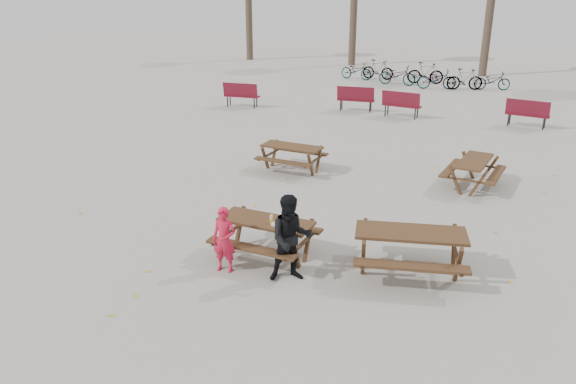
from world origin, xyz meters
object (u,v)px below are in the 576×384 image
at_px(picnic_table_north, 292,158).
at_px(picnic_table_far, 473,174).
at_px(food_tray, 277,225).
at_px(main_picnic_table, 266,229).
at_px(adult, 291,238).
at_px(picnic_table_east, 409,253).
at_px(child, 224,240).
at_px(soda_bottle, 271,220).

relative_size(picnic_table_north, picnic_table_far, 1.00).
xyz_separation_m(food_tray, picnic_table_far, (2.75, 5.90, -0.43)).
bearing_deg(main_picnic_table, adult, -36.31).
bearing_deg(picnic_table_east, picnic_table_north, 118.60).
bearing_deg(child, food_tray, 33.06).
distance_m(food_tray, picnic_table_east, 2.47).
bearing_deg(picnic_table_far, picnic_table_east, -179.71).
bearing_deg(picnic_table_far, adult, 165.02).
bearing_deg(picnic_table_far, soda_bottle, 158.24).
bearing_deg(main_picnic_table, picnic_table_north, 109.21).
relative_size(food_tray, picnic_table_north, 0.11).
relative_size(adult, picnic_table_north, 0.96).
bearing_deg(child, adult, 1.69).
bearing_deg(soda_bottle, adult, -38.52).
relative_size(main_picnic_table, food_tray, 10.00).
distance_m(adult, picnic_table_far, 6.74).
height_order(soda_bottle, picnic_table_far, soda_bottle).
distance_m(main_picnic_table, food_tray, 0.40).
bearing_deg(soda_bottle, picnic_table_far, 63.63).
bearing_deg(main_picnic_table, soda_bottle, -26.19).
distance_m(picnic_table_north, picnic_table_far, 4.85).
relative_size(adult, picnic_table_east, 0.82).
height_order(food_tray, adult, adult).
xyz_separation_m(main_picnic_table, picnic_table_east, (2.66, 0.50, -0.16)).
relative_size(child, picnic_table_north, 0.74).
distance_m(soda_bottle, picnic_table_far, 6.53).
bearing_deg(adult, food_tray, 106.19).
height_order(child, adult, adult).
distance_m(food_tray, child, 1.00).
distance_m(child, picnic_table_north, 5.94).
xyz_separation_m(main_picnic_table, child, (-0.44, -0.81, 0.04)).
relative_size(child, picnic_table_east, 0.63).
bearing_deg(food_tray, adult, -41.21).
bearing_deg(soda_bottle, picnic_table_east, 13.12).
relative_size(soda_bottle, adult, 0.11).
bearing_deg(soda_bottle, main_picnic_table, 153.81).
bearing_deg(child, picnic_table_east, 14.52).
bearing_deg(food_tray, main_picnic_table, 153.27).
height_order(child, picnic_table_east, child).
bearing_deg(picnic_table_north, child, -76.09).
relative_size(picnic_table_east, picnic_table_north, 1.17).
bearing_deg(adult, main_picnic_table, 111.10).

